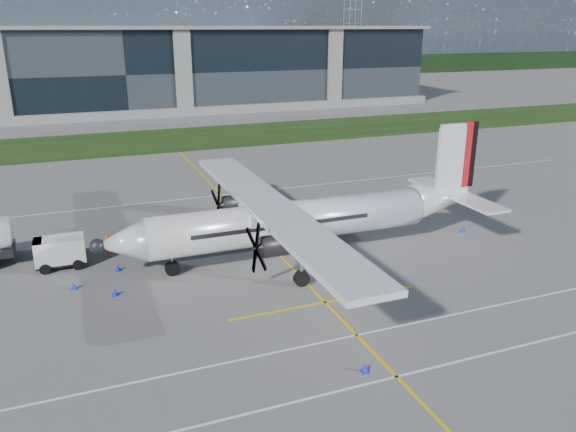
{
  "coord_description": "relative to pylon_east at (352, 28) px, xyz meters",
  "views": [
    {
      "loc": [
        -9.88,
        -33.12,
        15.62
      ],
      "look_at": [
        3.04,
        0.18,
        3.49
      ],
      "focal_mm": 35.0,
      "sensor_mm": 36.0,
      "label": 1
    }
  ],
  "objects": [
    {
      "name": "yellow_taxiway_centerline",
      "position": [
        -82.0,
        -140.0,
        -14.99
      ],
      "size": [
        0.2,
        70.0,
        0.01
      ],
      "primitive_type": "cube",
      "color": "yellow",
      "rests_on": "ground"
    },
    {
      "name": "grass_strip",
      "position": [
        -85.0,
        -102.0,
        -14.98
      ],
      "size": [
        400.0,
        18.0,
        0.04
      ],
      "primitive_type": "cube",
      "color": "#17330E",
      "rests_on": "ground"
    },
    {
      "name": "turboprop_aircraft",
      "position": [
        -80.32,
        -148.86,
        -10.6
      ],
      "size": [
        28.26,
        29.31,
        8.79
      ],
      "primitive_type": null,
      "color": "silver",
      "rests_on": "ground"
    },
    {
      "name": "white_lane_line",
      "position": [
        -85.0,
        -164.0,
        -14.99
      ],
      "size": [
        90.0,
        0.15,
        0.01
      ],
      "primitive_type": "cube",
      "color": "white",
      "rests_on": "ground"
    },
    {
      "name": "tree_line",
      "position": [
        -85.0,
        -10.0,
        -12.0
      ],
      "size": [
        400.0,
        6.0,
        6.0
      ],
      "primitive_type": "cube",
      "color": "black",
      "rests_on": "ground"
    },
    {
      "name": "pylon_east",
      "position": [
        0.0,
        0.0,
        0.0
      ],
      "size": [
        9.0,
        4.6,
        30.0
      ],
      "primitive_type": null,
      "color": "gray",
      "rests_on": "ground"
    },
    {
      "name": "safety_cone_portwing",
      "position": [
        -83.19,
        -163.1,
        -14.75
      ],
      "size": [
        0.36,
        0.36,
        0.5
      ],
      "primitive_type": "cone",
      "color": "#0E1FF5",
      "rests_on": "ground"
    },
    {
      "name": "safety_cone_nose_stbd",
      "position": [
        -93.07,
        -146.79,
        -14.75
      ],
      "size": [
        0.36,
        0.36,
        0.5
      ],
      "primitive_type": "cone",
      "color": "#0E1FF5",
      "rests_on": "ground"
    },
    {
      "name": "terminal_building",
      "position": [
        -85.0,
        -70.0,
        -7.5
      ],
      "size": [
        120.0,
        20.0,
        15.0
      ],
      "primitive_type": "cube",
      "color": "black",
      "rests_on": "ground"
    },
    {
      "name": "safety_cone_nose_port",
      "position": [
        -93.56,
        -150.51,
        -14.75
      ],
      "size": [
        0.36,
        0.36,
        0.5
      ],
      "primitive_type": "cone",
      "color": "#0E1FF5",
      "rests_on": "ground"
    },
    {
      "name": "safety_cone_fwd",
      "position": [
        -95.88,
        -148.69,
        -14.75
      ],
      "size": [
        0.36,
        0.36,
        0.5
      ],
      "primitive_type": "cone",
      "color": "#0E1FF5",
      "rests_on": "ground"
    },
    {
      "name": "safety_cone_tail",
      "position": [
        -66.7,
        -149.0,
        -14.75
      ],
      "size": [
        0.36,
        0.36,
        0.5
      ],
      "primitive_type": "cone",
      "color": "#0E1FF5",
      "rests_on": "ground"
    },
    {
      "name": "ground_crew_person",
      "position": [
        -93.36,
        -144.07,
        -14.04
      ],
      "size": [
        0.66,
        0.85,
        1.92
      ],
      "primitive_type": "imported",
      "rotation": [
        0.0,
        0.0,
        1.72
      ],
      "color": "#F25907",
      "rests_on": "ground"
    },
    {
      "name": "ground",
      "position": [
        -85.0,
        -110.0,
        -15.0
      ],
      "size": [
        400.0,
        400.0,
        0.0
      ],
      "primitive_type": "plane",
      "color": "slate",
      "rests_on": "ground"
    },
    {
      "name": "baggage_tug",
      "position": [
        -96.57,
        -144.67,
        -13.97
      ],
      "size": [
        3.44,
        2.06,
        2.06
      ],
      "primitive_type": null,
      "color": "white",
      "rests_on": "ground"
    }
  ]
}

